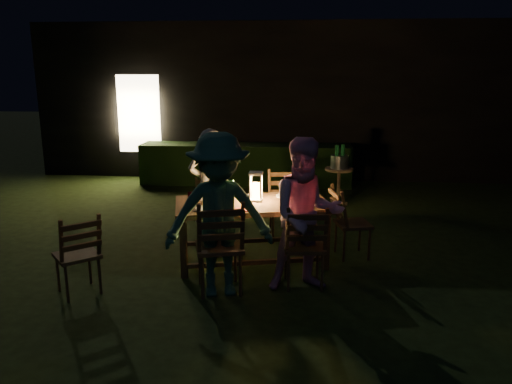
# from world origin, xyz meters

# --- Properties ---
(garden_envelope) EXTENTS (40.00, 40.00, 3.20)m
(garden_envelope) POSITION_xyz_m (-0.01, 6.15, 1.58)
(garden_envelope) COLOR black
(garden_envelope) RESTS_ON ground
(dining_table) EXTENTS (1.95, 1.28, 0.74)m
(dining_table) POSITION_xyz_m (0.06, -0.44, 0.67)
(dining_table) COLOR #442A16
(dining_table) RESTS_ON ground
(chair_near_left) EXTENTS (0.59, 0.61, 1.06)m
(chair_near_left) POSITION_xyz_m (-0.20, -1.30, 0.32)
(chair_near_left) COLOR #442A16
(chair_near_left) RESTS_ON ground
(chair_near_right) EXTENTS (0.48, 0.51, 0.96)m
(chair_near_right) POSITION_xyz_m (0.67, -1.09, 0.29)
(chair_near_right) COLOR #442A16
(chair_near_right) RESTS_ON ground
(chair_far_left) EXTENTS (0.48, 0.51, 0.90)m
(chair_far_left) POSITION_xyz_m (-0.56, 0.20, 0.27)
(chair_far_left) COLOR #442A16
(chair_far_left) RESTS_ON ground
(chair_far_right) EXTENTS (0.50, 0.53, 0.96)m
(chair_far_right) POSITION_xyz_m (0.41, 0.44, 0.29)
(chair_far_right) COLOR #442A16
(chair_far_right) RESTS_ON ground
(chair_end) EXTENTS (0.52, 0.50, 0.92)m
(chair_end) POSITION_xyz_m (1.25, -0.15, 0.28)
(chair_end) COLOR #442A16
(chair_end) RESTS_ON ground
(chair_spare) EXTENTS (0.59, 0.59, 0.91)m
(chair_spare) POSITION_xyz_m (-1.64, -1.49, 0.27)
(chair_spare) COLOR #442A16
(chair_spare) RESTS_ON ground
(person_house_side) EXTENTS (0.63, 0.49, 1.53)m
(person_house_side) POSITION_xyz_m (-0.57, 0.25, 0.77)
(person_house_side) COLOR beige
(person_house_side) RESTS_ON ground
(person_opp_right) EXTENTS (0.91, 0.78, 1.61)m
(person_opp_right) POSITION_xyz_m (0.69, -1.13, 0.81)
(person_opp_right) COLOR #E9A0C2
(person_opp_right) RESTS_ON ground
(person_opp_left) EXTENTS (1.20, 0.86, 1.68)m
(person_opp_left) POSITION_xyz_m (-0.19, -1.35, 0.84)
(person_opp_left) COLOR #2D5B45
(person_opp_left) RESTS_ON ground
(lantern) EXTENTS (0.16, 0.16, 0.35)m
(lantern) POSITION_xyz_m (0.09, -0.38, 0.90)
(lantern) COLOR white
(lantern) RESTS_ON dining_table
(plate_far_left) EXTENTS (0.25, 0.25, 0.01)m
(plate_far_left) POSITION_xyz_m (-0.53, -0.36, 0.75)
(plate_far_left) COLOR white
(plate_far_left) RESTS_ON dining_table
(plate_near_left) EXTENTS (0.25, 0.25, 0.01)m
(plate_near_left) POSITION_xyz_m (-0.43, -0.79, 0.75)
(plate_near_left) COLOR white
(plate_near_left) RESTS_ON dining_table
(plate_far_right) EXTENTS (0.25, 0.25, 0.01)m
(plate_far_right) POSITION_xyz_m (0.44, -0.12, 0.75)
(plate_far_right) COLOR white
(plate_far_right) RESTS_ON dining_table
(plate_near_right) EXTENTS (0.25, 0.25, 0.01)m
(plate_near_right) POSITION_xyz_m (0.54, -0.55, 0.75)
(plate_near_right) COLOR white
(plate_near_right) RESTS_ON dining_table
(wineglass_a) EXTENTS (0.06, 0.06, 0.18)m
(wineglass_a) POSITION_xyz_m (-0.30, -0.24, 0.83)
(wineglass_a) COLOR #59070F
(wineglass_a) RESTS_ON dining_table
(wineglass_b) EXTENTS (0.06, 0.06, 0.18)m
(wineglass_b) POSITION_xyz_m (-0.62, -0.73, 0.83)
(wineglass_b) COLOR #59070F
(wineglass_b) RESTS_ON dining_table
(wineglass_c) EXTENTS (0.06, 0.06, 0.18)m
(wineglass_c) POSITION_xyz_m (0.41, -0.64, 0.83)
(wineglass_c) COLOR #59070F
(wineglass_c) RESTS_ON dining_table
(wineglass_d) EXTENTS (0.06, 0.06, 0.18)m
(wineglass_d) POSITION_xyz_m (0.62, -0.12, 0.83)
(wineglass_d) COLOR #59070F
(wineglass_d) RESTS_ON dining_table
(wineglass_e) EXTENTS (0.06, 0.06, 0.18)m
(wineglass_e) POSITION_xyz_m (0.03, -0.76, 0.83)
(wineglass_e) COLOR silver
(wineglass_e) RESTS_ON dining_table
(bottle_table) EXTENTS (0.07, 0.07, 0.28)m
(bottle_table) POSITION_xyz_m (-0.19, -0.50, 0.88)
(bottle_table) COLOR #0F471E
(bottle_table) RESTS_ON dining_table
(napkin_left) EXTENTS (0.18, 0.14, 0.01)m
(napkin_left) POSITION_xyz_m (-0.02, -0.79, 0.75)
(napkin_left) COLOR red
(napkin_left) RESTS_ON dining_table
(napkin_right) EXTENTS (0.18, 0.14, 0.01)m
(napkin_right) POSITION_xyz_m (0.66, -0.60, 0.75)
(napkin_right) COLOR red
(napkin_right) RESTS_ON dining_table
(phone) EXTENTS (0.14, 0.07, 0.01)m
(phone) POSITION_xyz_m (-0.48, -0.88, 0.75)
(phone) COLOR black
(phone) RESTS_ON dining_table
(side_table) EXTENTS (0.48, 0.48, 0.64)m
(side_table) POSITION_xyz_m (1.26, 2.25, 0.57)
(side_table) COLOR olive
(side_table) RESTS_ON ground
(ice_bucket) EXTENTS (0.30, 0.30, 0.22)m
(ice_bucket) POSITION_xyz_m (1.26, 2.25, 0.75)
(ice_bucket) COLOR #A5A8AD
(ice_bucket) RESTS_ON side_table
(bottle_bucket_a) EXTENTS (0.07, 0.07, 0.32)m
(bottle_bucket_a) POSITION_xyz_m (1.21, 2.21, 0.80)
(bottle_bucket_a) COLOR #0F471E
(bottle_bucket_a) RESTS_ON side_table
(bottle_bucket_b) EXTENTS (0.07, 0.07, 0.32)m
(bottle_bucket_b) POSITION_xyz_m (1.31, 2.29, 0.80)
(bottle_bucket_b) COLOR #0F471E
(bottle_bucket_b) RESTS_ON side_table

